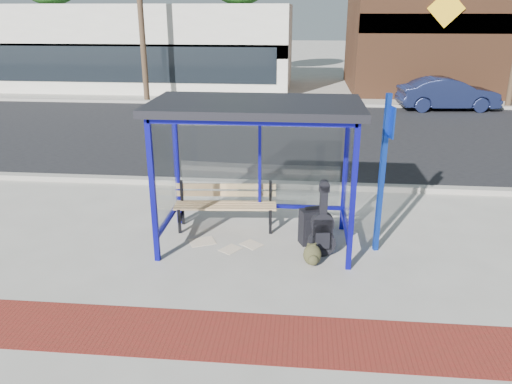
# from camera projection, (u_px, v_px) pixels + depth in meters

# --- Properties ---
(ground) EXTENTS (120.00, 120.00, 0.00)m
(ground) POSITION_uv_depth(u_px,v_px,m) (256.00, 243.00, 8.53)
(ground) COLOR #B2ADA0
(ground) RESTS_ON ground
(brick_paver_strip) EXTENTS (60.00, 1.00, 0.01)m
(brick_paver_strip) POSITION_uv_depth(u_px,v_px,m) (236.00, 336.00, 6.09)
(brick_paver_strip) COLOR maroon
(brick_paver_strip) RESTS_ON ground
(curb_near) EXTENTS (60.00, 0.25, 0.12)m
(curb_near) POSITION_uv_depth(u_px,v_px,m) (268.00, 184.00, 11.22)
(curb_near) COLOR gray
(curb_near) RESTS_ON ground
(street_asphalt) EXTENTS (60.00, 10.00, 0.00)m
(street_asphalt) POSITION_uv_depth(u_px,v_px,m) (279.00, 134.00, 16.00)
(street_asphalt) COLOR black
(street_asphalt) RESTS_ON ground
(curb_far) EXTENTS (60.00, 0.25, 0.12)m
(curb_far) POSITION_uv_depth(u_px,v_px,m) (286.00, 104.00, 20.75)
(curb_far) COLOR gray
(curb_far) RESTS_ON ground
(far_sidewalk) EXTENTS (60.00, 4.00, 0.01)m
(far_sidewalk) POSITION_uv_depth(u_px,v_px,m) (287.00, 98.00, 22.55)
(far_sidewalk) COLOR #B2ADA0
(far_sidewalk) RESTS_ON ground
(bus_shelter) EXTENTS (3.30, 1.80, 2.42)m
(bus_shelter) POSITION_uv_depth(u_px,v_px,m) (256.00, 123.00, 7.88)
(bus_shelter) COLOR #0D0D92
(bus_shelter) RESTS_ON ground
(storefront_white) EXTENTS (18.00, 6.04, 4.00)m
(storefront_white) POSITION_uv_depth(u_px,v_px,m) (114.00, 46.00, 25.45)
(storefront_white) COLOR silver
(storefront_white) RESTS_ON ground
(storefront_brown) EXTENTS (10.00, 7.08, 6.40)m
(storefront_brown) POSITION_uv_depth(u_px,v_px,m) (457.00, 22.00, 24.00)
(storefront_brown) COLOR #59331E
(storefront_brown) RESTS_ON ground
(utility_pole_west) EXTENTS (1.60, 0.24, 8.00)m
(utility_pole_west) POSITION_uv_depth(u_px,v_px,m) (140.00, 0.00, 20.17)
(utility_pole_west) COLOR #4C3826
(utility_pole_west) RESTS_ON ground
(bench) EXTENTS (1.85, 0.58, 0.86)m
(bench) POSITION_uv_depth(u_px,v_px,m) (226.00, 203.00, 8.98)
(bench) COLOR black
(bench) RESTS_ON ground
(guitar_bag) EXTENTS (0.45, 0.18, 1.21)m
(guitar_bag) POSITION_uv_depth(u_px,v_px,m) (322.00, 230.00, 7.96)
(guitar_bag) COLOR black
(guitar_bag) RESTS_ON ground
(suitcase) EXTENTS (0.45, 0.37, 0.67)m
(suitcase) POSITION_uv_depth(u_px,v_px,m) (311.00, 227.00, 8.42)
(suitcase) COLOR black
(suitcase) RESTS_ON ground
(backpack) EXTENTS (0.31, 0.29, 0.34)m
(backpack) POSITION_uv_depth(u_px,v_px,m) (312.00, 255.00, 7.75)
(backpack) COLOR #302F1A
(backpack) RESTS_ON ground
(sign_post) EXTENTS (0.15, 0.32, 2.59)m
(sign_post) POSITION_uv_depth(u_px,v_px,m) (383.00, 166.00, 7.80)
(sign_post) COLOR #0E2F9C
(sign_post) RESTS_ON ground
(newspaper_a) EXTENTS (0.40, 0.42, 0.01)m
(newspaper_a) POSITION_uv_depth(u_px,v_px,m) (230.00, 249.00, 8.31)
(newspaper_a) COLOR white
(newspaper_a) RESTS_ON ground
(newspaper_b) EXTENTS (0.53, 0.48, 0.01)m
(newspaper_b) POSITION_uv_depth(u_px,v_px,m) (202.00, 242.00, 8.57)
(newspaper_b) COLOR white
(newspaper_b) RESTS_ON ground
(newspaper_c) EXTENTS (0.43, 0.42, 0.01)m
(newspaper_c) POSITION_uv_depth(u_px,v_px,m) (252.00, 244.00, 8.47)
(newspaper_c) COLOR white
(newspaper_c) RESTS_ON ground
(parked_car) EXTENTS (3.95, 1.70, 1.26)m
(parked_car) POSITION_uv_depth(u_px,v_px,m) (448.00, 94.00, 19.65)
(parked_car) COLOR #171E40
(parked_car) RESTS_ON ground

